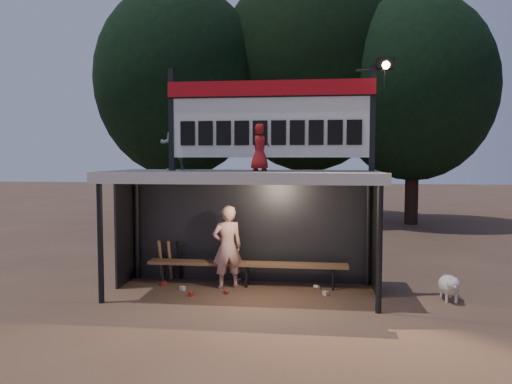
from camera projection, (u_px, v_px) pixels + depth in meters
ground at (243, 293)px, 9.43m from camera, size 80.00×80.00×0.00m
player at (227, 247)px, 9.78m from camera, size 0.71×0.61×1.64m
child_a at (173, 144)px, 9.84m from camera, size 0.60×0.54×1.03m
child_b at (260, 147)px, 9.20m from camera, size 0.47×0.35×0.89m
dugout_shelter at (245, 195)px, 9.54m from camera, size 5.10×2.08×2.32m
scoreboard_assembly at (273, 116)px, 9.12m from camera, size 4.10×0.27×1.99m
bench at (247, 265)px, 9.95m from camera, size 4.00×0.35×0.48m
tree_left at (179, 82)px, 19.43m from camera, size 6.46×6.46×9.27m
tree_mid at (308, 69)px, 20.27m from camera, size 7.22×7.22×10.36m
tree_right at (414, 88)px, 18.87m from camera, size 6.08×6.08×8.72m
dog at (450, 285)px, 8.94m from camera, size 0.36×0.81×0.49m
bats at (170, 260)px, 10.41m from camera, size 0.48×0.33×0.84m
litter at (234, 288)px, 9.67m from camera, size 3.31×1.27×0.08m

